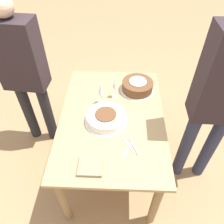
# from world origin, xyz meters

# --- Properties ---
(ground_plane) EXTENTS (12.00, 12.00, 0.00)m
(ground_plane) POSITION_xyz_m (0.00, 0.00, 0.00)
(ground_plane) COLOR #A87F56
(dining_table) EXTENTS (1.31, 0.89, 0.73)m
(dining_table) POSITION_xyz_m (0.00, 0.00, 0.62)
(dining_table) COLOR tan
(dining_table) RESTS_ON ground_plane
(cake_center_white) EXTENTS (0.36, 0.36, 0.09)m
(cake_center_white) POSITION_xyz_m (-0.06, 0.05, 0.77)
(cake_center_white) COLOR white
(cake_center_white) RESTS_ON dining_table
(cake_front_chocolate) EXTENTS (0.34, 0.34, 0.11)m
(cake_front_chocolate) POSITION_xyz_m (0.36, -0.23, 0.78)
(cake_front_chocolate) COLOR white
(cake_front_chocolate) RESTS_ON dining_table
(wine_glass_near) EXTENTS (0.06, 0.06, 0.22)m
(wine_glass_near) POSITION_xyz_m (0.17, 0.10, 0.89)
(wine_glass_near) COLOR silver
(wine_glass_near) RESTS_ON dining_table
(wine_glass_far) EXTENTS (0.06, 0.06, 0.23)m
(wine_glass_far) POSITION_xyz_m (0.26, -0.01, 0.89)
(wine_glass_far) COLOR silver
(wine_glass_far) RESTS_ON dining_table
(fork_pile) EXTENTS (0.20, 0.13, 0.01)m
(fork_pile) POSITION_xyz_m (-0.32, -0.15, 0.74)
(fork_pile) COLOR silver
(fork_pile) RESTS_ON dining_table
(napkin_stack) EXTENTS (0.16, 0.17, 0.03)m
(napkin_stack) POSITION_xyz_m (-0.50, 0.13, 0.75)
(napkin_stack) COLOR gray
(napkin_stack) RESTS_ON dining_table
(person_cutting) EXTENTS (0.23, 0.40, 1.77)m
(person_cutting) POSITION_xyz_m (-0.07, -0.80, 1.07)
(person_cutting) COLOR #2D334C
(person_cutting) RESTS_ON ground_plane
(person_watching) EXTENTS (0.25, 0.42, 1.59)m
(person_watching) POSITION_xyz_m (0.36, 0.83, 0.96)
(person_watching) COLOR #232328
(person_watching) RESTS_ON ground_plane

